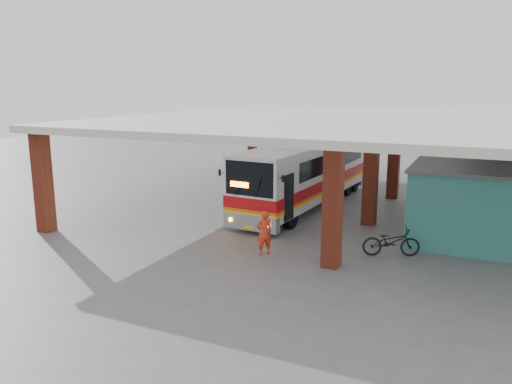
{
  "coord_description": "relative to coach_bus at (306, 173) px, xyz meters",
  "views": [
    {
      "loc": [
        7.59,
        -19.15,
        6.23
      ],
      "look_at": [
        -1.29,
        0.0,
        1.71
      ],
      "focal_mm": 35.0,
      "sensor_mm": 36.0,
      "label": 1
    }
  ],
  "objects": [
    {
      "name": "coach_bus",
      "position": [
        0.0,
        0.0,
        0.0
      ],
      "size": [
        3.34,
        12.31,
        3.55
      ],
      "rotation": [
        0.0,
        0.0,
        -0.07
      ],
      "color": "silver",
      "rests_on": "ground"
    },
    {
      "name": "motorcycle",
      "position": [
        5.52,
        -6.11,
        -1.21
      ],
      "size": [
        2.23,
        1.47,
        1.11
      ],
      "primitive_type": "imported",
      "rotation": [
        0.0,
        0.0,
        1.95
      ],
      "color": "black",
      "rests_on": "ground"
    },
    {
      "name": "shop_building",
      "position": [
        8.32,
        -1.14,
        -0.2
      ],
      "size": [
        5.2,
        8.2,
        3.11
      ],
      "color": "#2E7373",
      "rests_on": "ground"
    },
    {
      "name": "brick_columns",
      "position": [
        2.25,
        -0.14,
        0.41
      ],
      "size": [
        20.1,
        21.6,
        4.35
      ],
      "color": "#993521",
      "rests_on": "ground"
    },
    {
      "name": "canopy_roof",
      "position": [
        1.32,
        1.36,
        2.74
      ],
      "size": [
        21.0,
        23.0,
        0.3
      ],
      "primitive_type": "cube",
      "color": "beige",
      "rests_on": "brick_columns"
    },
    {
      "name": "ground",
      "position": [
        0.82,
        -5.14,
        -1.76
      ],
      "size": [
        90.0,
        90.0,
        0.0
      ],
      "primitive_type": "plane",
      "color": "#515154",
      "rests_on": "ground"
    },
    {
      "name": "pedestrian",
      "position": [
        1.15,
        -7.91,
        -0.92
      ],
      "size": [
        0.72,
        0.71,
        1.67
      ],
      "primitive_type": "imported",
      "rotation": [
        0.0,
        0.0,
        3.89
      ],
      "color": "red",
      "rests_on": "ground"
    },
    {
      "name": "red_chair",
      "position": [
        5.62,
        1.57,
        -1.42
      ],
      "size": [
        0.47,
        0.47,
        0.75
      ],
      "rotation": [
        0.0,
        0.0,
        -0.23
      ],
      "color": "red",
      "rests_on": "ground"
    }
  ]
}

